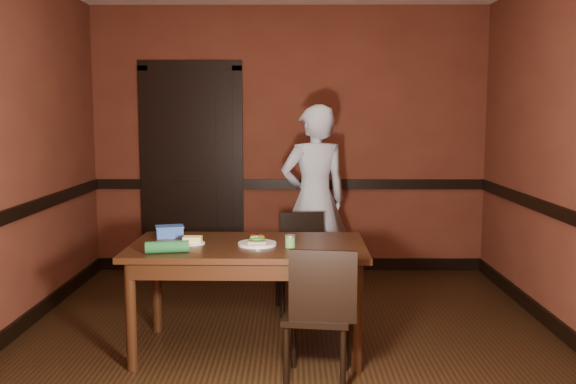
{
  "coord_description": "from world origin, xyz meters",
  "views": [
    {
      "loc": [
        0.03,
        -4.31,
        1.62
      ],
      "look_at": [
        0.0,
        0.35,
        1.05
      ],
      "focal_mm": 40.0,
      "sensor_mm": 36.0,
      "label": 1
    }
  ],
  "objects_px": {
    "chair_near": "(317,313)",
    "sauce_jar": "(290,241)",
    "cheese_saucer": "(193,241)",
    "sandwich_plate": "(257,242)",
    "food_tub": "(170,231)",
    "person": "(314,200)",
    "dining_table": "(248,297)",
    "chair_far": "(299,263)"
  },
  "relations": [
    {
      "from": "person",
      "to": "cheese_saucer",
      "type": "relative_size",
      "value": 10.27
    },
    {
      "from": "sandwich_plate",
      "to": "cheese_saucer",
      "type": "distance_m",
      "value": 0.44
    },
    {
      "from": "cheese_saucer",
      "to": "food_tub",
      "type": "height_order",
      "value": "food_tub"
    },
    {
      "from": "dining_table",
      "to": "sandwich_plate",
      "type": "distance_m",
      "value": 0.4
    },
    {
      "from": "chair_far",
      "to": "sauce_jar",
      "type": "height_order",
      "value": "sauce_jar"
    },
    {
      "from": "sandwich_plate",
      "to": "food_tub",
      "type": "relative_size",
      "value": 1.16
    },
    {
      "from": "chair_far",
      "to": "chair_near",
      "type": "bearing_deg",
      "value": -94.51
    },
    {
      "from": "chair_far",
      "to": "chair_near",
      "type": "relative_size",
      "value": 0.95
    },
    {
      "from": "sauce_jar",
      "to": "food_tub",
      "type": "distance_m",
      "value": 0.93
    },
    {
      "from": "chair_near",
      "to": "food_tub",
      "type": "bearing_deg",
      "value": -27.73
    },
    {
      "from": "dining_table",
      "to": "chair_near",
      "type": "xyz_separation_m",
      "value": [
        0.45,
        -0.5,
        0.05
      ]
    },
    {
      "from": "sandwich_plate",
      "to": "food_tub",
      "type": "height_order",
      "value": "food_tub"
    },
    {
      "from": "cheese_saucer",
      "to": "chair_near",
      "type": "bearing_deg",
      "value": -30.92
    },
    {
      "from": "chair_far",
      "to": "dining_table",
      "type": "bearing_deg",
      "value": -120.46
    },
    {
      "from": "cheese_saucer",
      "to": "food_tub",
      "type": "distance_m",
      "value": 0.31
    },
    {
      "from": "sauce_jar",
      "to": "cheese_saucer",
      "type": "height_order",
      "value": "sauce_jar"
    },
    {
      "from": "chair_far",
      "to": "food_tub",
      "type": "bearing_deg",
      "value": -153.66
    },
    {
      "from": "person",
      "to": "cheese_saucer",
      "type": "distance_m",
      "value": 1.69
    },
    {
      "from": "chair_near",
      "to": "sandwich_plate",
      "type": "bearing_deg",
      "value": -42.04
    },
    {
      "from": "sauce_jar",
      "to": "person",
      "type": "bearing_deg",
      "value": 82.24
    },
    {
      "from": "chair_far",
      "to": "food_tub",
      "type": "distance_m",
      "value": 1.2
    },
    {
      "from": "chair_near",
      "to": "person",
      "type": "xyz_separation_m",
      "value": [
        0.04,
        1.94,
        0.43
      ]
    },
    {
      "from": "cheese_saucer",
      "to": "sandwich_plate",
      "type": "bearing_deg",
      "value": -4.99
    },
    {
      "from": "sandwich_plate",
      "to": "chair_near",
      "type": "bearing_deg",
      "value": -49.67
    },
    {
      "from": "sauce_jar",
      "to": "chair_near",
      "type": "bearing_deg",
      "value": -66.96
    },
    {
      "from": "dining_table",
      "to": "food_tub",
      "type": "relative_size",
      "value": 7.1
    },
    {
      "from": "sauce_jar",
      "to": "food_tub",
      "type": "height_order",
      "value": "same"
    },
    {
      "from": "dining_table",
      "to": "person",
      "type": "height_order",
      "value": "person"
    },
    {
      "from": "dining_table",
      "to": "sauce_jar",
      "type": "height_order",
      "value": "sauce_jar"
    },
    {
      "from": "dining_table",
      "to": "food_tub",
      "type": "bearing_deg",
      "value": 158.59
    },
    {
      "from": "chair_near",
      "to": "sauce_jar",
      "type": "relative_size",
      "value": 10.31
    },
    {
      "from": "dining_table",
      "to": "person",
      "type": "bearing_deg",
      "value": 71.7
    },
    {
      "from": "sauce_jar",
      "to": "food_tub",
      "type": "xyz_separation_m",
      "value": [
        -0.86,
        0.34,
        0.0
      ]
    },
    {
      "from": "sandwich_plate",
      "to": "sauce_jar",
      "type": "relative_size",
      "value": 3.16
    },
    {
      "from": "chair_near",
      "to": "dining_table",
      "type": "bearing_deg",
      "value": -39.98
    },
    {
      "from": "chair_far",
      "to": "cheese_saucer",
      "type": "bearing_deg",
      "value": -138.21
    },
    {
      "from": "food_tub",
      "to": "dining_table",
      "type": "bearing_deg",
      "value": -36.62
    },
    {
      "from": "person",
      "to": "sandwich_plate",
      "type": "height_order",
      "value": "person"
    },
    {
      "from": "chair_far",
      "to": "cheese_saucer",
      "type": "height_order",
      "value": "chair_far"
    },
    {
      "from": "chair_far",
      "to": "food_tub",
      "type": "relative_size",
      "value": 3.59
    },
    {
      "from": "chair_near",
      "to": "cheese_saucer",
      "type": "xyz_separation_m",
      "value": [
        -0.83,
        0.5,
        0.34
      ]
    },
    {
      "from": "person",
      "to": "sauce_jar",
      "type": "bearing_deg",
      "value": 64.91
    }
  ]
}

